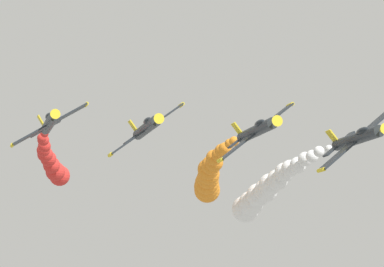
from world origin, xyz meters
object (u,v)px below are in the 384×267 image
at_px(airplane_right_inner, 147,127).
at_px(airplane_lead, 358,138).
at_px(airplane_left_outer, 50,123).
at_px(airplane_left_inner, 257,130).

bearing_deg(airplane_right_inner, airplane_lead, 143.47).
distance_m(airplane_lead, airplane_right_inner, 21.60).
height_order(airplane_right_inner, airplane_left_outer, airplane_left_outer).
bearing_deg(airplane_left_inner, airplane_lead, 146.77).
bearing_deg(airplane_lead, airplane_right_inner, -36.53).
distance_m(airplane_left_inner, airplane_left_outer, 23.80).
distance_m(airplane_lead, airplane_left_outer, 33.42).
xyz_separation_m(airplane_lead, airplane_left_inner, (8.02, -5.25, 1.23)).
bearing_deg(airplane_left_outer, airplane_right_inner, 140.89).
relative_size(airplane_lead, airplane_left_outer, 1.00).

